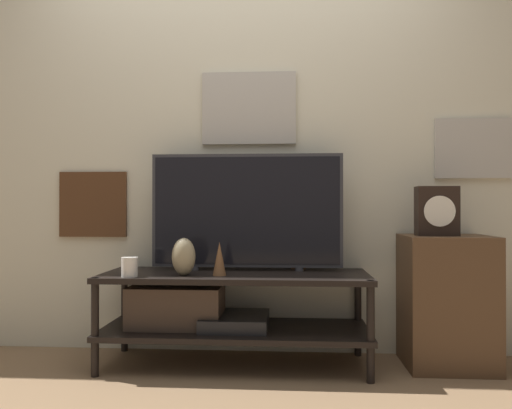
% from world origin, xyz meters
% --- Properties ---
extents(ground_plane, '(12.00, 12.00, 0.00)m').
position_xyz_m(ground_plane, '(0.00, 0.00, 0.00)').
color(ground_plane, '#846647').
extents(wall_back, '(6.40, 0.08, 2.70)m').
position_xyz_m(wall_back, '(0.00, 0.61, 1.35)').
color(wall_back, beige).
rests_on(wall_back, ground_plane).
extents(media_console, '(1.45, 0.52, 0.50)m').
position_xyz_m(media_console, '(-0.12, 0.30, 0.32)').
color(media_console, black).
rests_on(media_console, ground_plane).
extents(television, '(1.09, 0.05, 0.66)m').
position_xyz_m(television, '(0.05, 0.41, 0.85)').
color(television, '#333338').
rests_on(television, media_console).
extents(vase_slim_bronze, '(0.07, 0.07, 0.18)m').
position_xyz_m(vase_slim_bronze, '(-0.07, 0.20, 0.59)').
color(vase_slim_bronze, brown).
rests_on(vase_slim_bronze, media_console).
extents(vase_urn_stoneware, '(0.13, 0.11, 0.20)m').
position_xyz_m(vase_urn_stoneware, '(-0.26, 0.18, 0.60)').
color(vase_urn_stoneware, tan).
rests_on(vase_urn_stoneware, media_console).
extents(candle_jar, '(0.08, 0.08, 0.10)m').
position_xyz_m(candle_jar, '(-0.53, 0.12, 0.55)').
color(candle_jar, silver).
rests_on(candle_jar, media_console).
extents(decorative_bust, '(0.09, 0.09, 0.13)m').
position_xyz_m(decorative_bust, '(0.35, 0.51, 0.57)').
color(decorative_bust, brown).
rests_on(decorative_bust, media_console).
extents(side_table, '(0.46, 0.40, 0.71)m').
position_xyz_m(side_table, '(1.15, 0.36, 0.36)').
color(side_table, '#513823').
rests_on(side_table, ground_plane).
extents(mantel_clock, '(0.22, 0.11, 0.27)m').
position_xyz_m(mantel_clock, '(1.09, 0.32, 0.84)').
color(mantel_clock, black).
rests_on(mantel_clock, side_table).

